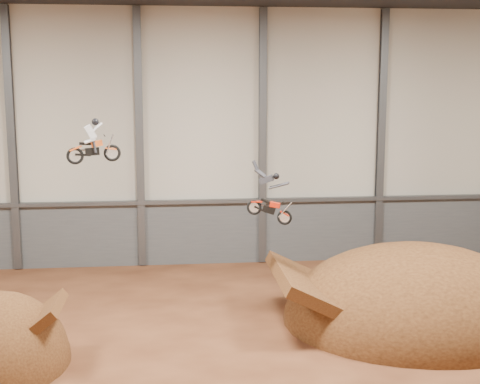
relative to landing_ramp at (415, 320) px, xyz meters
name	(u,v)px	position (x,y,z in m)	size (l,w,h in m)	color
floor	(225,380)	(-8.57, -4.90, 0.00)	(40.00, 40.00, 0.00)	#482313
back_wall	(201,138)	(-8.57, 10.10, 7.00)	(40.00, 0.10, 14.00)	beige
lower_band_back	(202,233)	(-8.57, 10.00, 1.75)	(39.80, 0.18, 3.50)	#4F5256
steel_rail	(202,201)	(-8.57, 9.85, 3.55)	(39.80, 0.35, 0.20)	#47494F
steel_column_1	(12,140)	(-18.57, 9.90, 7.00)	(0.40, 0.36, 13.90)	#47494F
steel_column_2	(140,139)	(-11.90, 9.90, 7.00)	(0.40, 0.36, 13.90)	#47494F
steel_column_3	(263,138)	(-5.23, 9.90, 7.00)	(0.40, 0.36, 13.90)	#47494F
steel_column_4	(381,137)	(1.43, 9.90, 7.00)	(0.40, 0.36, 13.90)	#47494F
landing_ramp	(415,320)	(0.00, 0.00, 0.00)	(11.29, 9.99, 6.51)	#3B1F0E
fmx_rider_a	(94,139)	(-13.21, -0.12, 7.89)	(2.05, 0.78, 1.85)	orange
fmx_rider_b	(267,193)	(-6.38, 0.23, 5.59)	(2.54, 0.73, 2.18)	red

